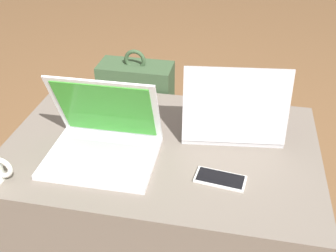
# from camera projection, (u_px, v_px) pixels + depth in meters

# --- Properties ---
(ground_plane) EXTENTS (14.00, 14.00, 0.00)m
(ground_plane) POSITION_uv_depth(u_px,v_px,m) (162.00, 231.00, 1.51)
(ground_plane) COLOR brown
(ottoman) EXTENTS (1.01, 0.66, 0.42)m
(ottoman) POSITION_uv_depth(u_px,v_px,m) (162.00, 191.00, 1.39)
(ottoman) COLOR #3D3832
(ottoman) RESTS_ON ground_plane
(laptop_near) EXTENTS (0.34, 0.26, 0.26)m
(laptop_near) POSITION_uv_depth(u_px,v_px,m) (103.00, 140.00, 1.21)
(laptop_near) COLOR silver
(laptop_near) RESTS_ON ottoman
(laptop_far) EXTENTS (0.35, 0.29, 0.26)m
(laptop_far) POSITION_uv_depth(u_px,v_px,m) (232.00, 118.00, 1.31)
(laptop_far) COLOR silver
(laptop_far) RESTS_ON ottoman
(cell_phone) EXTENTS (0.15, 0.08, 0.01)m
(cell_phone) POSITION_uv_depth(u_px,v_px,m) (220.00, 179.00, 1.13)
(cell_phone) COLOR white
(cell_phone) RESTS_ON ottoman
(backpack) EXTENTS (0.31, 0.18, 0.56)m
(backpack) POSITION_uv_depth(u_px,v_px,m) (138.00, 116.00, 1.76)
(backpack) COLOR #385133
(backpack) RESTS_ON ground_plane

